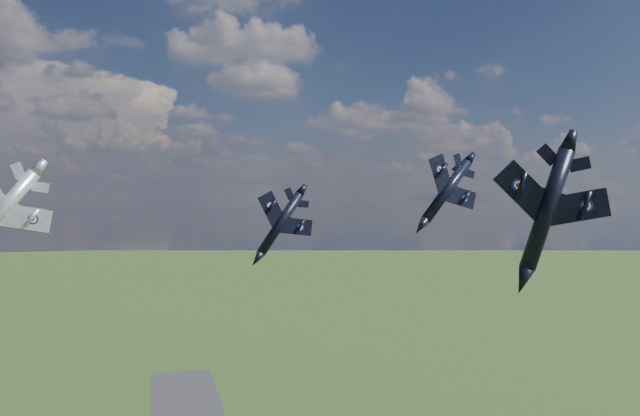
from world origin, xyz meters
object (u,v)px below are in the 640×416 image
object	(u,v)px
jet_lead_navy	(280,223)
jet_high_navy	(447,191)
jet_right_navy	(547,209)
jet_left_silver	(1,212)

from	to	relation	value
jet_lead_navy	jet_high_navy	distance (m)	26.50
jet_lead_navy	jet_right_navy	distance (m)	36.19
jet_lead_navy	jet_right_navy	xyz separation A→B (m)	(17.52, -31.58, 2.29)
jet_right_navy	jet_high_navy	distance (m)	36.60
jet_lead_navy	jet_right_navy	bearing A→B (deg)	-66.41
jet_lead_navy	jet_right_navy	world-z (taller)	jet_right_navy
jet_high_navy	jet_lead_navy	bearing A→B (deg)	177.03
jet_right_navy	jet_left_silver	bearing A→B (deg)	176.64
jet_high_navy	jet_left_silver	size ratio (longest dim) A/B	1.08
jet_left_silver	jet_high_navy	bearing A→B (deg)	5.10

